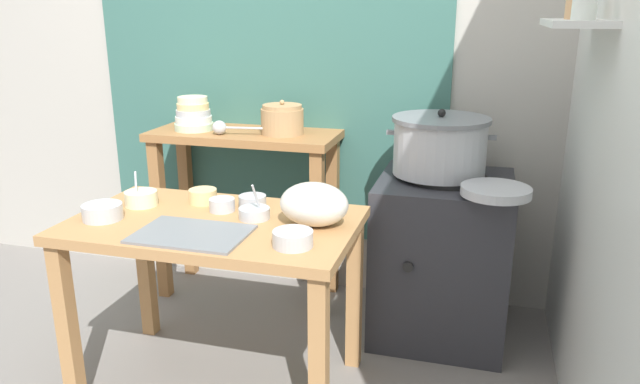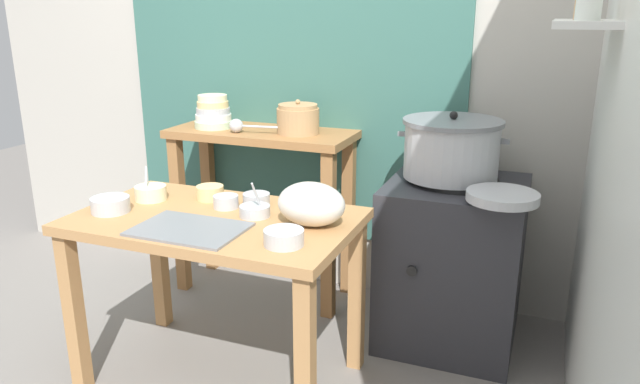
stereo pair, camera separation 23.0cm
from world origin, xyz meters
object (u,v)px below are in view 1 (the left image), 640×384
(serving_tray, at_px, (192,234))
(prep_bowl_1, at_px, (222,204))
(bowl_stack_enamel, at_px, (193,115))
(ladle, at_px, (221,128))
(steamer_pot, at_px, (440,145))
(back_shelf_table, at_px, (245,174))
(clay_pot, at_px, (283,120))
(prep_bowl_4, at_px, (293,238))
(prep_bowl_5, at_px, (252,201))
(plastic_bag, at_px, (314,204))
(prep_bowl_2, at_px, (203,195))
(prep_bowl_6, at_px, (254,212))
(stove_block, at_px, (441,257))
(wide_pan, at_px, (496,191))
(prep_bowl_3, at_px, (102,211))
(prep_table, at_px, (215,247))
(prep_bowl_0, at_px, (141,198))

(serving_tray, xyz_separation_m, prep_bowl_1, (-0.01, 0.28, 0.02))
(bowl_stack_enamel, bearing_deg, ladle, -21.28)
(ladle, bearing_deg, steamer_pot, -0.79)
(back_shelf_table, bearing_deg, clay_pot, 0.00)
(serving_tray, distance_m, prep_bowl_4, 0.38)
(ladle, distance_m, prep_bowl_5, 0.67)
(plastic_bag, xyz_separation_m, prep_bowl_5, (-0.30, 0.13, -0.05))
(prep_bowl_2, height_order, prep_bowl_4, prep_bowl_2)
(back_shelf_table, height_order, prep_bowl_6, back_shelf_table)
(plastic_bag, bearing_deg, stove_block, 54.75)
(steamer_pot, distance_m, plastic_bag, 0.77)
(prep_bowl_4, bearing_deg, stove_block, 61.68)
(clay_pot, relative_size, prep_bowl_2, 1.83)
(prep_bowl_6, bearing_deg, ladle, 123.23)
(back_shelf_table, height_order, prep_bowl_4, back_shelf_table)
(wide_pan, bearing_deg, plastic_bag, -150.33)
(prep_bowl_1, bearing_deg, prep_bowl_4, -35.67)
(steamer_pot, distance_m, prep_bowl_3, 1.46)
(prep_table, bearing_deg, ladle, 111.51)
(back_shelf_table, distance_m, plastic_bag, 0.97)
(steamer_pot, bearing_deg, ladle, 179.21)
(back_shelf_table, height_order, ladle, ladle)
(back_shelf_table, bearing_deg, prep_bowl_5, -65.05)
(ladle, xyz_separation_m, prep_bowl_4, (0.66, -0.88, -0.19))
(back_shelf_table, xyz_separation_m, prep_bowl_5, (0.29, -0.62, 0.07))
(bowl_stack_enamel, xyz_separation_m, ladle, (0.19, -0.07, -0.04))
(bowl_stack_enamel, bearing_deg, prep_bowl_2, -60.86)
(serving_tray, relative_size, prep_bowl_2, 3.45)
(clay_pot, relative_size, prep_bowl_3, 1.39)
(plastic_bag, bearing_deg, prep_bowl_6, 177.34)
(prep_bowl_0, height_order, prep_bowl_5, prep_bowl_0)
(wide_pan, xyz_separation_m, prep_bowl_5, (-0.95, -0.24, -0.05))
(prep_bowl_1, bearing_deg, prep_bowl_0, -176.30)
(back_shelf_table, distance_m, prep_bowl_1, 0.72)
(back_shelf_table, relative_size, clay_pot, 4.53)
(wide_pan, height_order, prep_bowl_2, wide_pan)
(stove_block, height_order, prep_bowl_6, prep_bowl_6)
(steamer_pot, distance_m, clay_pot, 0.79)
(prep_bowl_5, xyz_separation_m, prep_bowl_6, (0.06, -0.12, -0.00))
(prep_bowl_3, bearing_deg, clay_pot, 64.73)
(ladle, xyz_separation_m, plastic_bag, (0.67, -0.66, -0.13))
(clay_pot, xyz_separation_m, wide_pan, (1.03, -0.38, -0.17))
(back_shelf_table, xyz_separation_m, prep_bowl_3, (-0.22, -0.91, 0.07))
(prep_bowl_2, bearing_deg, prep_bowl_4, -34.90)
(stove_block, distance_m, serving_tray, 1.24)
(prep_bowl_4, bearing_deg, prep_table, 155.76)
(clay_pot, relative_size, prep_bowl_5, 1.89)
(wide_pan, xyz_separation_m, prep_bowl_4, (-0.67, -0.59, -0.05))
(wide_pan, bearing_deg, prep_table, -158.04)
(clay_pot, height_order, prep_bowl_1, clay_pot)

